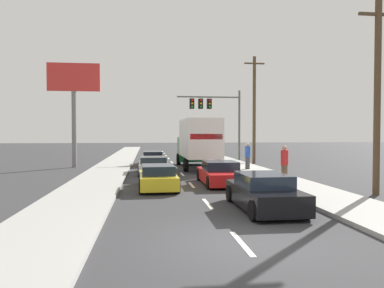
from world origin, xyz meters
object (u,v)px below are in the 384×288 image
car_yellow (158,177)px  traffic_signal_mast (211,109)px  pedestrian_mid_block (248,156)px  car_orange (153,158)px  box_truck (198,141)px  pedestrian_near_corner (284,164)px  utility_pole_mid (254,109)px  roadside_billboard (74,93)px  car_black (264,193)px  car_white (153,166)px  car_red (220,174)px  utility_pole_near (377,95)px

car_yellow → traffic_signal_mast: 18.05m
traffic_signal_mast → pedestrian_mid_block: bearing=-83.6°
traffic_signal_mast → car_orange: bearing=-149.0°
box_truck → pedestrian_near_corner: bearing=-70.8°
car_orange → utility_pole_mid: size_ratio=0.48×
box_truck → roadside_billboard: size_ratio=1.05×
car_orange → box_truck: box_truck is taller
car_black → box_truck: bearing=90.9°
box_truck → car_black: bearing=-89.1°
car_white → roadside_billboard: bearing=139.7°
car_red → car_white: bearing=121.9°
car_black → car_white: bearing=107.1°
car_white → pedestrian_mid_block: pedestrian_mid_block is taller
car_yellow → car_black: 6.32m
car_red → utility_pole_near: (6.02, -4.11, 3.77)m
car_black → pedestrian_near_corner: size_ratio=2.23×
car_orange → car_white: size_ratio=1.06×
car_orange → car_white: bearing=-90.8°
pedestrian_mid_block → traffic_signal_mast: bearing=96.4°
car_black → utility_pole_near: bearing=21.5°
utility_pole_near → pedestrian_near_corner: bearing=129.2°
utility_pole_near → pedestrian_mid_block: size_ratio=4.51×
car_white → car_orange: bearing=89.2°
car_red → car_black: bearing=-87.9°
car_red → utility_pole_mid: (5.56, 12.38, 4.30)m
traffic_signal_mast → roadside_billboard: roadside_billboard is taller
car_yellow → car_red: bearing=19.4°
traffic_signal_mast → car_white: bearing=-119.8°
car_red → roadside_billboard: 15.19m
car_red → pedestrian_near_corner: size_ratio=2.35×
car_red → utility_pole_mid: bearing=65.8°
box_truck → traffic_signal_mast: 7.76m
car_orange → pedestrian_mid_block: bearing=-40.8°
car_yellow → pedestrian_mid_block: size_ratio=2.24×
box_truck → car_yellow: bearing=-108.7°
car_yellow → car_red: car_red is taller
car_orange → car_red: (3.34, -12.05, -0.01)m
roadside_billboard → pedestrian_mid_block: roadside_billboard is taller
utility_pole_mid → car_orange: bearing=-177.9°
roadside_billboard → utility_pole_near: bearing=-43.6°
pedestrian_mid_block → car_black: bearing=-103.4°
car_red → traffic_signal_mast: traffic_signal_mast is taller
utility_pole_mid → pedestrian_near_corner: bearing=-100.1°
car_black → utility_pole_mid: size_ratio=0.45×
car_white → pedestrian_near_corner: (6.66, -6.19, 0.57)m
roadside_billboard → pedestrian_near_corner: size_ratio=4.28×
car_black → pedestrian_near_corner: pedestrian_near_corner is taller
box_truck → roadside_billboard: roadside_billboard is taller
pedestrian_near_corner → pedestrian_mid_block: (0.03, 7.03, -0.03)m
box_truck → utility_pole_mid: utility_pole_mid is taller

